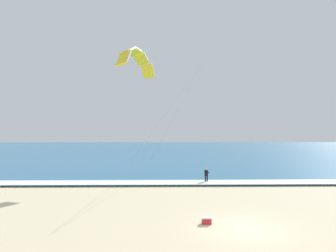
{
  "coord_description": "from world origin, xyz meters",
  "views": [
    {
      "loc": [
        -4.66,
        -16.33,
        5.55
      ],
      "look_at": [
        -4.03,
        16.81,
        6.26
      ],
      "focal_mm": 30.34,
      "sensor_mm": 36.0,
      "label": 1
    }
  ],
  "objects_px": {
    "surfboard": "(206,183)",
    "cooler_box": "(207,221)",
    "kitesurfer": "(206,175)",
    "kite_primary": "(136,59)"
  },
  "relations": [
    {
      "from": "kitesurfer",
      "to": "surfboard",
      "type": "bearing_deg",
      "value": -111.93
    },
    {
      "from": "surfboard",
      "to": "kite_primary",
      "type": "bearing_deg",
      "value": 159.39
    },
    {
      "from": "kitesurfer",
      "to": "kite_primary",
      "type": "distance_m",
      "value": 15.76
    },
    {
      "from": "surfboard",
      "to": "kitesurfer",
      "type": "bearing_deg",
      "value": 68.07
    },
    {
      "from": "kitesurfer",
      "to": "cooler_box",
      "type": "relative_size",
      "value": 2.91
    },
    {
      "from": "kitesurfer",
      "to": "kite_primary",
      "type": "xyz_separation_m",
      "value": [
        -7.89,
        2.95,
        13.31
      ]
    },
    {
      "from": "surfboard",
      "to": "cooler_box",
      "type": "bearing_deg",
      "value": -98.74
    },
    {
      "from": "kite_primary",
      "to": "cooler_box",
      "type": "bearing_deg",
      "value": -70.34
    },
    {
      "from": "cooler_box",
      "to": "kite_primary",
      "type": "bearing_deg",
      "value": 109.66
    },
    {
      "from": "surfboard",
      "to": "cooler_box",
      "type": "height_order",
      "value": "cooler_box"
    }
  ]
}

